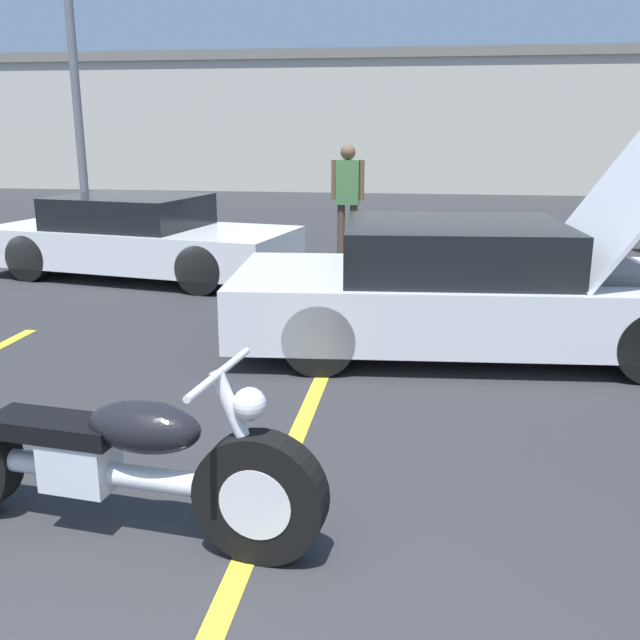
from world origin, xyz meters
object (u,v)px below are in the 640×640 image
Objects in this scene: spectator_by_show_car at (348,191)px; motorcycle at (102,461)px; parked_car_left_row at (140,238)px; show_car_hood_open at (472,288)px.

motorcycle is at bearing -92.52° from spectator_by_show_car.
spectator_by_show_car is (2.74, 1.79, 0.53)m from parked_car_left_row.
show_car_hood_open is at bearing -22.12° from parked_car_left_row.
show_car_hood_open reaches higher than spectator_by_show_car.
parked_car_left_row is (-4.43, 2.81, -0.05)m from show_car_hood_open.
motorcycle is at bearing -124.29° from show_car_hood_open.
motorcycle is 4.11m from show_car_hood_open.
show_car_hood_open reaches higher than motorcycle.
parked_car_left_row is at bearing -146.84° from spectator_by_show_car.
show_car_hood_open is 4.93m from spectator_by_show_car.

